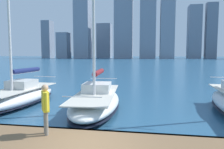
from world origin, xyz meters
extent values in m
cube|color=brown|center=(0.00, 0.00, 0.55)|extent=(28.00, 2.80, 0.10)
cube|color=#473828|center=(0.00, -1.32, 0.55)|extent=(28.00, 0.16, 0.10)
cylinder|color=#473828|center=(0.00, -1.15, 0.25)|extent=(0.28, 0.28, 0.50)
cube|color=slate|center=(-45.32, -161.83, 19.78)|extent=(7.50, 6.15, 39.55)
cube|color=gray|center=(-33.82, -161.66, 18.98)|extent=(8.77, 10.42, 37.97)
cube|color=gray|center=(-14.07, -153.28, 20.50)|extent=(9.53, 10.68, 40.99)
cube|color=gray|center=(-0.62, -152.77, 26.06)|extent=(11.06, 9.32, 52.11)
cube|color=gray|center=(17.16, -157.36, 21.95)|extent=(13.19, 11.97, 43.91)
cube|color=gray|center=(33.96, -167.96, 13.67)|extent=(11.12, 10.96, 27.33)
cube|color=gray|center=(47.48, -153.09, 25.62)|extent=(11.15, 11.40, 51.25)
cube|color=gray|center=(62.91, -153.22, 9.74)|extent=(8.69, 9.42, 19.47)
cube|color=gray|center=(80.40, -162.89, 15.09)|extent=(7.20, 9.12, 30.19)
ellipsoid|color=white|center=(1.32, -6.36, 0.51)|extent=(3.33, 8.17, 1.01)
ellipsoid|color=black|center=(1.32, -6.36, 0.23)|extent=(3.35, 8.21, 0.10)
cube|color=beige|center=(1.32, -6.36, 1.04)|extent=(2.77, 7.18, 0.06)
cube|color=silver|center=(1.36, -6.84, 1.35)|extent=(1.77, 1.88, 0.55)
cylinder|color=silver|center=(1.40, -7.43, 2.12)|extent=(0.37, 3.35, 0.12)
cylinder|color=maroon|center=(1.40, -7.43, 2.24)|extent=(0.55, 3.10, 0.32)
cylinder|color=silver|center=(1.04, -2.69, 1.56)|extent=(1.78, 0.17, 0.04)
cylinder|color=silver|center=(1.59, -9.94, 1.56)|extent=(2.05, 0.19, 0.04)
ellipsoid|color=white|center=(6.78, -6.73, 0.53)|extent=(2.95, 7.83, 1.05)
ellipsoid|color=black|center=(6.78, -6.73, 0.24)|extent=(2.96, 7.87, 0.10)
cube|color=beige|center=(6.78, -6.73, 1.08)|extent=(2.44, 6.88, 0.06)
cube|color=silver|center=(6.75, -7.19, 1.39)|extent=(1.61, 1.77, 0.55)
cylinder|color=silver|center=(6.81, -6.15, 6.20)|extent=(0.16, 0.16, 10.18)
cylinder|color=silver|center=(6.72, -7.77, 2.16)|extent=(0.29, 3.24, 0.12)
cylinder|color=navy|center=(6.72, -7.77, 2.28)|extent=(0.48, 2.99, 0.32)
cylinder|color=silver|center=(6.59, -10.19, 1.60)|extent=(1.90, 0.14, 0.04)
cylinder|color=gray|center=(1.78, -0.69, 1.02)|extent=(0.13, 0.13, 0.85)
cylinder|color=gray|center=(1.66, -0.51, 1.02)|extent=(0.13, 0.13, 0.85)
cube|color=yellow|center=(1.72, -0.60, 1.80)|extent=(0.44, 0.51, 0.70)
cylinder|color=yellow|center=(1.87, -0.82, 1.83)|extent=(0.10, 0.10, 0.64)
cylinder|color=yellow|center=(1.56, -0.37, 1.83)|extent=(0.10, 0.10, 0.64)
sphere|color=tan|center=(1.72, -0.60, 2.27)|extent=(0.24, 0.24, 0.24)
camera|label=1|loc=(-1.85, 6.42, 3.45)|focal=35.00mm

